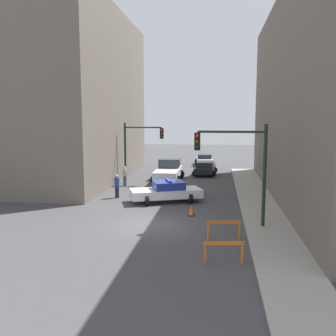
{
  "coord_description": "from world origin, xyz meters",
  "views": [
    {
      "loc": [
        3.57,
        -18.86,
        5.62
      ],
      "look_at": [
        0.13,
        6.62,
        2.16
      ],
      "focal_mm": 40.0,
      "sensor_mm": 36.0,
      "label": 1
    }
  ],
  "objects_px": {
    "traffic_light_far": "(138,144)",
    "parked_car_mid": "(204,160)",
    "parked_car_near": "(205,168)",
    "police_car": "(167,191)",
    "barrier_front": "(223,249)",
    "pedestrian_crossing": "(117,186)",
    "barrier_mid": "(224,227)",
    "traffic_cone": "(191,210)",
    "white_truck": "(168,171)",
    "traffic_light_near": "(241,159)",
    "pedestrian_corner": "(125,176)"
  },
  "relations": [
    {
      "from": "white_truck",
      "to": "traffic_cone",
      "type": "bearing_deg",
      "value": -76.52
    },
    {
      "from": "traffic_light_near",
      "to": "pedestrian_corner",
      "type": "relative_size",
      "value": 3.13
    },
    {
      "from": "barrier_mid",
      "to": "parked_car_near",
      "type": "bearing_deg",
      "value": 94.53
    },
    {
      "from": "parked_car_mid",
      "to": "pedestrian_corner",
      "type": "distance_m",
      "value": 15.84
    },
    {
      "from": "traffic_light_near",
      "to": "police_car",
      "type": "distance_m",
      "value": 7.52
    },
    {
      "from": "white_truck",
      "to": "pedestrian_crossing",
      "type": "xyz_separation_m",
      "value": [
        -2.64,
        -7.67,
        -0.04
      ]
    },
    {
      "from": "traffic_light_far",
      "to": "parked_car_mid",
      "type": "height_order",
      "value": "traffic_light_far"
    },
    {
      "from": "parked_car_mid",
      "to": "traffic_cone",
      "type": "distance_m",
      "value": 23.41
    },
    {
      "from": "parked_car_near",
      "to": "traffic_light_far",
      "type": "bearing_deg",
      "value": -132.52
    },
    {
      "from": "pedestrian_crossing",
      "to": "barrier_mid",
      "type": "height_order",
      "value": "pedestrian_crossing"
    },
    {
      "from": "white_truck",
      "to": "pedestrian_crossing",
      "type": "relative_size",
      "value": 3.26
    },
    {
      "from": "traffic_light_near",
      "to": "pedestrian_corner",
      "type": "bearing_deg",
      "value": 129.38
    },
    {
      "from": "barrier_front",
      "to": "parked_car_near",
      "type": "bearing_deg",
      "value": 93.83
    },
    {
      "from": "traffic_light_far",
      "to": "barrier_mid",
      "type": "height_order",
      "value": "traffic_light_far"
    },
    {
      "from": "police_car",
      "to": "white_truck",
      "type": "bearing_deg",
      "value": -13.83
    },
    {
      "from": "parked_car_mid",
      "to": "pedestrian_corner",
      "type": "relative_size",
      "value": 2.67
    },
    {
      "from": "traffic_light_far",
      "to": "police_car",
      "type": "xyz_separation_m",
      "value": [
        3.48,
        -6.98,
        -2.67
      ]
    },
    {
      "from": "pedestrian_crossing",
      "to": "police_car",
      "type": "bearing_deg",
      "value": -155.38
    },
    {
      "from": "white_truck",
      "to": "traffic_light_far",
      "type": "bearing_deg",
      "value": -148.93
    },
    {
      "from": "barrier_front",
      "to": "parked_car_mid",
      "type": "bearing_deg",
      "value": 93.55
    },
    {
      "from": "traffic_light_far",
      "to": "pedestrian_corner",
      "type": "relative_size",
      "value": 3.13
    },
    {
      "from": "traffic_light_near",
      "to": "barrier_mid",
      "type": "height_order",
      "value": "traffic_light_near"
    },
    {
      "from": "parked_car_near",
      "to": "police_car",
      "type": "bearing_deg",
      "value": -96.4
    },
    {
      "from": "parked_car_mid",
      "to": "traffic_cone",
      "type": "xyz_separation_m",
      "value": [
        0.14,
        -23.41,
        -0.36
      ]
    },
    {
      "from": "parked_car_mid",
      "to": "barrier_front",
      "type": "relative_size",
      "value": 2.79
    },
    {
      "from": "parked_car_near",
      "to": "pedestrian_crossing",
      "type": "xyz_separation_m",
      "value": [
        -5.78,
        -11.61,
        0.19
      ]
    },
    {
      "from": "barrier_mid",
      "to": "traffic_cone",
      "type": "relative_size",
      "value": 2.42
    },
    {
      "from": "parked_car_near",
      "to": "barrier_front",
      "type": "height_order",
      "value": "parked_car_near"
    },
    {
      "from": "parked_car_near",
      "to": "parked_car_mid",
      "type": "distance_m",
      "value": 7.66
    },
    {
      "from": "pedestrian_corner",
      "to": "parked_car_near",
      "type": "bearing_deg",
      "value": 18.68
    },
    {
      "from": "barrier_front",
      "to": "barrier_mid",
      "type": "xyz_separation_m",
      "value": [
        0.05,
        2.91,
        0.0
      ]
    },
    {
      "from": "pedestrian_corner",
      "to": "police_car",
      "type": "bearing_deg",
      "value": -80.91
    },
    {
      "from": "barrier_front",
      "to": "barrier_mid",
      "type": "relative_size",
      "value": 1.0
    },
    {
      "from": "police_car",
      "to": "barrier_mid",
      "type": "relative_size",
      "value": 3.18
    },
    {
      "from": "traffic_light_near",
      "to": "white_truck",
      "type": "bearing_deg",
      "value": 111.96
    },
    {
      "from": "pedestrian_corner",
      "to": "barrier_front",
      "type": "xyz_separation_m",
      "value": [
        7.91,
        -15.8,
        -0.24
      ]
    },
    {
      "from": "barrier_mid",
      "to": "pedestrian_crossing",
      "type": "bearing_deg",
      "value": 131.62
    },
    {
      "from": "white_truck",
      "to": "barrier_front",
      "type": "xyz_separation_m",
      "value": [
        4.67,
        -18.86,
        -0.29
      ]
    },
    {
      "from": "white_truck",
      "to": "barrier_mid",
      "type": "xyz_separation_m",
      "value": [
        4.72,
        -15.95,
        -0.29
      ]
    },
    {
      "from": "traffic_light_far",
      "to": "parked_car_near",
      "type": "relative_size",
      "value": 1.18
    },
    {
      "from": "traffic_light_far",
      "to": "barrier_front",
      "type": "bearing_deg",
      "value": -67.64
    },
    {
      "from": "police_car",
      "to": "parked_car_near",
      "type": "distance_m",
      "value": 12.61
    },
    {
      "from": "parked_car_mid",
      "to": "pedestrian_corner",
      "type": "bearing_deg",
      "value": -116.76
    },
    {
      "from": "traffic_light_near",
      "to": "barrier_front",
      "type": "relative_size",
      "value": 3.27
    },
    {
      "from": "traffic_light_near",
      "to": "parked_car_near",
      "type": "height_order",
      "value": "traffic_light_near"
    },
    {
      "from": "traffic_light_far",
      "to": "traffic_cone",
      "type": "relative_size",
      "value": 7.93
    },
    {
      "from": "traffic_cone",
      "to": "traffic_light_far",
      "type": "bearing_deg",
      "value": 117.61
    },
    {
      "from": "traffic_light_far",
      "to": "white_truck",
      "type": "distance_m",
      "value": 3.82
    },
    {
      "from": "pedestrian_crossing",
      "to": "traffic_cone",
      "type": "xyz_separation_m",
      "value": [
        5.56,
        -4.15,
        -0.54
      ]
    },
    {
      "from": "parked_car_mid",
      "to": "pedestrian_crossing",
      "type": "bearing_deg",
      "value": -110.14
    }
  ]
}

